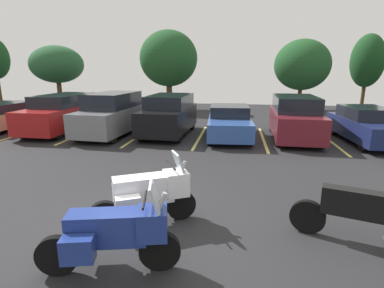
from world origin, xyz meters
TOP-DOWN VIEW (x-y plane):
  - ground at (0.00, 0.00)m, footprint 44.00×44.00m
  - motorcycle_touring at (0.29, 0.19)m, footprint 1.94×1.29m
  - motorcycle_second at (4.08, 0.09)m, footprint 2.15×0.87m
  - motorcycle_third at (0.20, -1.29)m, footprint 2.12×1.00m
  - parking_stripes at (-1.12, 8.21)m, footprint 25.63×4.92m
  - car_red at (-6.60, 8.43)m, footprint 1.92×4.75m
  - car_grey at (-3.85, 8.05)m, footprint 2.11×4.39m
  - car_black at (-1.22, 8.53)m, footprint 2.08×4.37m
  - car_blue at (1.61, 8.36)m, footprint 2.08×4.45m
  - car_maroon at (4.47, 8.51)m, footprint 2.04×4.51m
  - car_navy at (7.33, 8.25)m, footprint 2.04×4.54m
  - tree_far_left at (-3.19, 17.31)m, footprint 4.23×4.23m
  - tree_left at (6.53, 18.48)m, footprint 4.00×4.00m
  - tree_far_right at (-14.11, 20.38)m, footprint 4.60×4.60m
  - tree_center at (11.84, 20.83)m, footprint 2.50×2.50m

SIDE VIEW (x-z plane):
  - ground at x=0.00m, z-range -0.10..0.00m
  - parking_stripes at x=-1.12m, z-range 0.00..0.01m
  - motorcycle_second at x=4.08m, z-range -0.06..1.23m
  - motorcycle_third at x=0.20m, z-range -0.05..1.36m
  - motorcycle_touring at x=0.29m, z-range -0.05..1.39m
  - car_blue at x=1.61m, z-range -0.03..1.39m
  - car_navy at x=7.33m, z-range -0.01..1.47m
  - car_red at x=-6.60m, z-range 0.02..1.83m
  - car_maroon at x=4.47m, z-range -0.01..1.86m
  - car_black at x=-1.22m, z-range 0.01..1.86m
  - car_grey at x=-3.85m, z-range 0.00..1.95m
  - tree_left at x=6.53m, z-range 0.75..5.91m
  - tree_far_right at x=-14.11m, z-range 0.90..5.98m
  - tree_center at x=11.84m, z-range 0.80..6.49m
  - tree_far_left at x=-3.19m, z-range 0.87..6.68m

